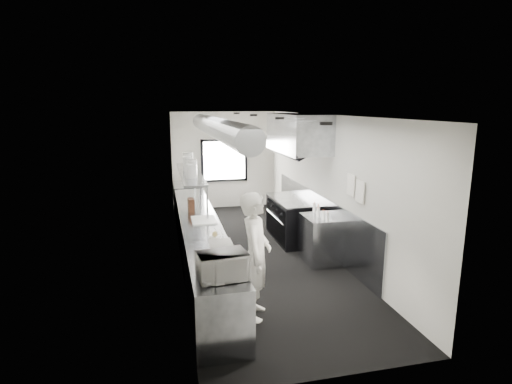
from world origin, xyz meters
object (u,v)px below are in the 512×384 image
squeeze_bottle_a (327,217)px  squeeze_bottle_e (314,208)px  knife_block (191,205)px  squeeze_bottle_c (318,213)px  plate_stack_c (188,164)px  cutting_board (204,220)px  plate_stack_d (188,160)px  small_plate (215,237)px  plate_stack_a (191,171)px  microwave (222,266)px  range (293,219)px  bottle_station (321,239)px  exhaust_hood (297,133)px  line_cook (256,256)px  plate_stack_b (191,167)px  prep_counter (201,245)px  pass_shelf (191,174)px  squeeze_bottle_d (318,210)px  far_work_table (187,200)px  deli_tub_a (202,260)px  deli_tub_b (206,263)px

squeeze_bottle_a → squeeze_bottle_e: squeeze_bottle_e is taller
knife_block → squeeze_bottle_c: (2.31, -0.98, -0.04)m
plate_stack_c → squeeze_bottle_c: bearing=-40.2°
cutting_board → plate_stack_d: 2.26m
squeeze_bottle_c → knife_block: bearing=157.0°
small_plate → squeeze_bottle_a: size_ratio=1.08×
plate_stack_a → microwave: bearing=-88.3°
small_plate → plate_stack_a: size_ratio=0.69×
plate_stack_d → range: bearing=-22.9°
bottle_station → plate_stack_a: bearing=156.3°
cutting_board → exhaust_hood: bearing=27.9°
line_cook → plate_stack_a: (-0.66, 2.79, 0.79)m
bottle_station → plate_stack_b: (-2.34, 1.39, 1.28)m
small_plate → plate_stack_d: 3.24m
prep_counter → plate_stack_a: size_ratio=22.32×
plate_stack_a → pass_shelf: bearing=87.1°
squeeze_bottle_d → bottle_station: bearing=-80.2°
exhaust_hood → far_work_table: (-2.25, 2.50, -1.94)m
cutting_board → squeeze_bottle_c: squeeze_bottle_c is taller
exhaust_hood → squeeze_bottle_e: exhaust_hood is taller
deli_tub_a → plate_stack_b: plate_stack_b is taller
squeeze_bottle_a → squeeze_bottle_d: size_ratio=0.90×
pass_shelf → small_plate: bearing=-85.8°
microwave → cutting_board: 2.63m
deli_tub_a → knife_block: knife_block is taller
microwave → cutting_board: bearing=81.5°
small_plate → plate_stack_c: 2.84m
deli_tub_b → squeeze_bottle_c: 3.05m
pass_shelf → deli_tub_a: 3.58m
pass_shelf → far_work_table: 2.45m
range → cutting_board: size_ratio=2.74×
pass_shelf → range: pass_shelf is taller
exhaust_hood → plate_stack_d: bearing=157.6°
microwave → squeeze_bottle_a: bearing=34.8°
range → microwave: 4.39m
plate_stack_c → microwave: bearing=-88.6°
cutting_board → squeeze_bottle_d: size_ratio=3.07×
plate_stack_b → plate_stack_d: 0.95m
plate_stack_c → squeeze_bottle_d: size_ratio=1.62×
deli_tub_b → squeeze_bottle_a: size_ratio=0.91×
bottle_station → plate_stack_d: (-2.35, 2.35, 1.30)m
prep_counter → squeeze_bottle_a: 2.39m
exhaust_hood → bottle_station: bearing=-87.8°
squeeze_bottle_e → deli_tub_b: bearing=-136.1°
prep_counter → plate_stack_d: size_ratio=16.71×
far_work_table → plate_stack_a: (-0.07, -2.86, 1.25)m
cutting_board → plate_stack_a: 1.13m
squeeze_bottle_c → deli_tub_a: bearing=-142.5°
cutting_board → knife_block: 0.76m
bottle_station → squeeze_bottle_e: bearing=94.1°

